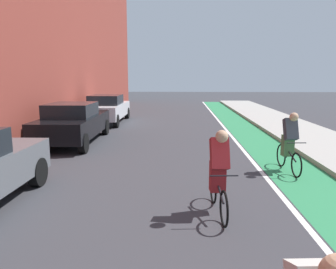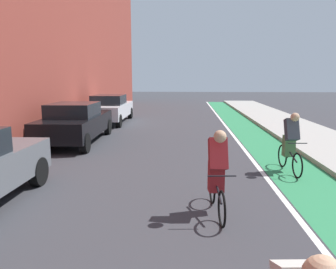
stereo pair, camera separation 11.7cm
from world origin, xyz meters
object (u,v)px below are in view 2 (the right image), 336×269
at_px(cyclist_trailing, 217,172).
at_px(cyclist_far, 290,141).
at_px(parked_sedan_black, 76,122).
at_px(parked_sedan_white, 110,108).

xyz_separation_m(cyclist_trailing, cyclist_far, (2.16, 2.84, 0.04)).
distance_m(parked_sedan_black, parked_sedan_white, 5.63).
xyz_separation_m(parked_sedan_black, cyclist_far, (6.95, -3.59, 0.06)).
xyz_separation_m(parked_sedan_white, cyclist_far, (6.95, -9.22, 0.06)).
bearing_deg(cyclist_trailing, cyclist_far, 52.80).
relative_size(parked_sedan_white, cyclist_far, 2.86).
bearing_deg(cyclist_far, parked_sedan_black, 152.69).
height_order(parked_sedan_black, cyclist_far, cyclist_far).
xyz_separation_m(parked_sedan_white, cyclist_trailing, (4.79, -12.07, 0.02)).
bearing_deg(cyclist_far, cyclist_trailing, -127.20).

